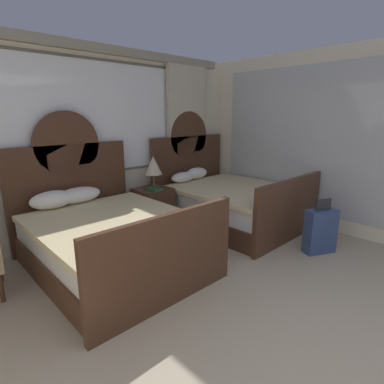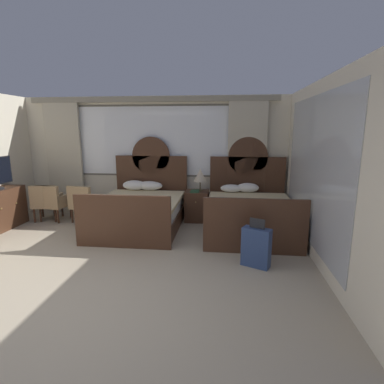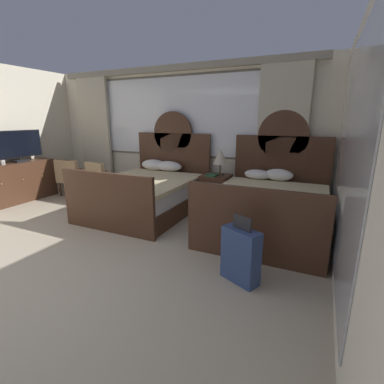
{
  "view_description": "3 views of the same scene",
  "coord_description": "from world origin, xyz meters",
  "px_view_note": "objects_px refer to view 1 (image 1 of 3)",
  "views": [
    {
      "loc": [
        -1.63,
        -0.16,
        1.77
      ],
      "look_at": [
        1.22,
        2.84,
        0.7
      ],
      "focal_mm": 28.59,
      "sensor_mm": 36.0,
      "label": 1
    },
    {
      "loc": [
        1.66,
        -2.82,
        1.98
      ],
      "look_at": [
        1.07,
        2.47,
        0.86
      ],
      "focal_mm": 28.22,
      "sensor_mm": 36.0,
      "label": 2
    },
    {
      "loc": [
        2.77,
        -1.21,
        1.67
      ],
      "look_at": [
        1.15,
        2.31,
        0.64
      ],
      "focal_mm": 26.05,
      "sensor_mm": 36.0,
      "label": 3
    }
  ],
  "objects_px": {
    "bed_near_mirror": "(229,201)",
    "table_lamp_on_nightstand": "(153,166)",
    "nightstand_between_beds": "(153,209)",
    "book_on_nightstand": "(155,189)",
    "suitcase_on_floor": "(320,231)",
    "bed_near_window": "(109,237)"
  },
  "relations": [
    {
      "from": "nightstand_between_beds",
      "to": "suitcase_on_floor",
      "type": "xyz_separation_m",
      "value": [
        1.07,
        -2.17,
        -0.03
      ]
    },
    {
      "from": "bed_near_window",
      "to": "suitcase_on_floor",
      "type": "xyz_separation_m",
      "value": [
        2.17,
        -1.56,
        -0.07
      ]
    },
    {
      "from": "book_on_nightstand",
      "to": "suitcase_on_floor",
      "type": "xyz_separation_m",
      "value": [
        1.11,
        -2.07,
        -0.38
      ]
    },
    {
      "from": "bed_near_window",
      "to": "nightstand_between_beds",
      "type": "height_order",
      "value": "bed_near_window"
    },
    {
      "from": "suitcase_on_floor",
      "to": "nightstand_between_beds",
      "type": "bearing_deg",
      "value": 116.37
    },
    {
      "from": "bed_near_mirror",
      "to": "suitcase_on_floor",
      "type": "distance_m",
      "value": 1.55
    },
    {
      "from": "table_lamp_on_nightstand",
      "to": "bed_near_mirror",
      "type": "bearing_deg",
      "value": -32.98
    },
    {
      "from": "bed_near_mirror",
      "to": "nightstand_between_beds",
      "type": "distance_m",
      "value": 1.25
    },
    {
      "from": "bed_near_mirror",
      "to": "table_lamp_on_nightstand",
      "type": "relative_size",
      "value": 4.37
    },
    {
      "from": "bed_near_mirror",
      "to": "table_lamp_on_nightstand",
      "type": "height_order",
      "value": "bed_near_mirror"
    },
    {
      "from": "bed_near_window",
      "to": "table_lamp_on_nightstand",
      "type": "xyz_separation_m",
      "value": [
        1.16,
        0.65,
        0.63
      ]
    },
    {
      "from": "nightstand_between_beds",
      "to": "book_on_nightstand",
      "type": "xyz_separation_m",
      "value": [
        -0.03,
        -0.1,
        0.34
      ]
    },
    {
      "from": "table_lamp_on_nightstand",
      "to": "suitcase_on_floor",
      "type": "height_order",
      "value": "table_lamp_on_nightstand"
    },
    {
      "from": "bed_near_mirror",
      "to": "nightstand_between_beds",
      "type": "relative_size",
      "value": 3.22
    },
    {
      "from": "bed_near_mirror",
      "to": "suitcase_on_floor",
      "type": "height_order",
      "value": "bed_near_mirror"
    },
    {
      "from": "bed_near_window",
      "to": "table_lamp_on_nightstand",
      "type": "bearing_deg",
      "value": 29.44
    },
    {
      "from": "nightstand_between_beds",
      "to": "table_lamp_on_nightstand",
      "type": "height_order",
      "value": "table_lamp_on_nightstand"
    },
    {
      "from": "table_lamp_on_nightstand",
      "to": "book_on_nightstand",
      "type": "relative_size",
      "value": 1.87
    },
    {
      "from": "bed_near_window",
      "to": "nightstand_between_beds",
      "type": "distance_m",
      "value": 1.25
    },
    {
      "from": "bed_near_mirror",
      "to": "book_on_nightstand",
      "type": "bearing_deg",
      "value": 155.27
    },
    {
      "from": "bed_near_mirror",
      "to": "suitcase_on_floor",
      "type": "xyz_separation_m",
      "value": [
        -0.01,
        -1.55,
        -0.07
      ]
    },
    {
      "from": "table_lamp_on_nightstand",
      "to": "suitcase_on_floor",
      "type": "xyz_separation_m",
      "value": [
        1.01,
        -2.21,
        -0.7
      ]
    }
  ]
}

